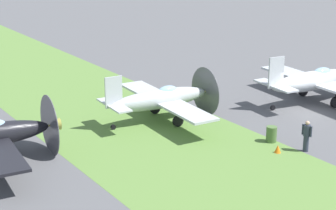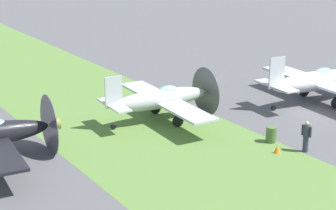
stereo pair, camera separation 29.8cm
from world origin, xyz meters
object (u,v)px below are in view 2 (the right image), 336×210
at_px(ground_crew_chief, 306,136).
at_px(runway_marker_cone, 277,149).
at_px(airplane_lead, 317,81).
at_px(airplane_wingman, 162,99).
at_px(fuel_drum, 271,135).

bearing_deg(ground_crew_chief, runway_marker_cone, -124.34).
height_order(ground_crew_chief, runway_marker_cone, ground_crew_chief).
bearing_deg(airplane_lead, airplane_wingman, -98.74).
bearing_deg(ground_crew_chief, fuel_drum, -173.58).
relative_size(airplane_lead, fuel_drum, 11.78).
distance_m(airplane_wingman, fuel_drum, 7.31).
relative_size(airplane_wingman, fuel_drum, 10.67).
xyz_separation_m(ground_crew_chief, runway_marker_cone, (-0.68, -1.41, -0.69)).
height_order(airplane_wingman, fuel_drum, airplane_wingman).
xyz_separation_m(ground_crew_chief, fuel_drum, (-2.07, -0.55, -0.46)).
relative_size(airplane_lead, runway_marker_cone, 24.09).
xyz_separation_m(airplane_wingman, runway_marker_cone, (7.92, 2.26, -1.21)).
relative_size(airplane_wingman, ground_crew_chief, 5.55).
bearing_deg(airplane_wingman, runway_marker_cone, 19.77).
height_order(airplane_wingman, ground_crew_chief, airplane_wingman).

